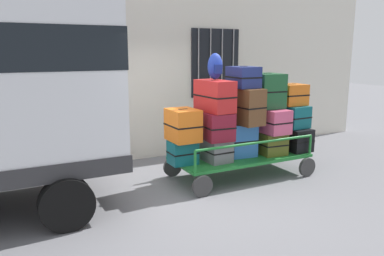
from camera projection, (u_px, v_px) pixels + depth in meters
ground_plane at (193, 187)px, 6.45m from camera, size 40.00×40.00×0.00m
building_wall at (144, 40)px, 7.89m from camera, size 12.00×0.37×5.00m
luggage_cart at (240, 158)px, 6.97m from camera, size 2.54×1.20×0.40m
cart_railing at (241, 139)px, 6.90m from camera, size 2.44×1.06×0.37m
suitcase_left_bottom at (183, 152)px, 6.41m from camera, size 0.46×0.37×0.40m
suitcase_left_middle at (183, 125)px, 6.31m from camera, size 0.46×0.58×0.54m
suitcase_midleft_bottom at (213, 149)px, 6.66m from camera, size 0.43×0.74×0.39m
suitcase_midleft_middle at (214, 125)px, 6.56m from camera, size 0.53×0.85×0.47m
suitcase_midleft_top at (215, 96)px, 6.44m from camera, size 0.45×0.77×0.53m
suitcase_center_bottom at (241, 139)px, 6.90m from camera, size 0.53×0.50×0.60m
suitcase_center_middle at (241, 105)px, 6.78m from camera, size 0.47×0.94×0.64m
suitcase_center_top at (243, 77)px, 6.64m from camera, size 0.44×0.57×0.37m
suitcase_midright_bottom at (267, 142)px, 7.14m from camera, size 0.52×0.78×0.40m
suitcase_midright_middle at (268, 120)px, 7.07m from camera, size 0.44×0.91×0.44m
suitcase_midright_top at (267, 91)px, 7.01m from camera, size 0.55×0.65×0.63m
suitcase_right_bottom at (290, 138)px, 7.42m from camera, size 0.44×0.88×0.43m
suitcase_right_middle at (292, 116)px, 7.32m from camera, size 0.48×0.61×0.42m
suitcase_right_top at (291, 95)px, 7.28m from camera, size 0.51×0.48×0.40m
backpack at (215, 66)px, 6.42m from camera, size 0.27×0.22×0.44m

